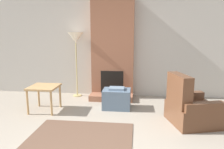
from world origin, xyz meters
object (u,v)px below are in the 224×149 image
object	(u,v)px
ottoman	(117,99)
side_table	(44,90)
armchair	(189,109)
floor_lamp_left	(76,40)

from	to	relation	value
ottoman	side_table	xyz separation A→B (m)	(-1.57, -0.34, 0.25)
armchair	side_table	size ratio (longest dim) A/B	1.68
floor_lamp_left	side_table	bearing A→B (deg)	-108.29
armchair	floor_lamp_left	distance (m)	3.30
floor_lamp_left	ottoman	bearing A→B (deg)	-36.77
side_table	armchair	bearing A→B (deg)	-6.68
armchair	ottoman	bearing A→B (deg)	49.10
side_table	ottoman	bearing A→B (deg)	12.22
armchair	floor_lamp_left	world-z (taller)	floor_lamp_left
ottoman	floor_lamp_left	world-z (taller)	floor_lamp_left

